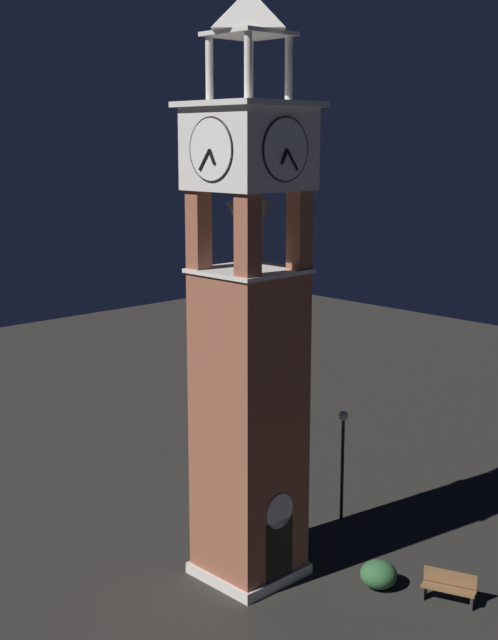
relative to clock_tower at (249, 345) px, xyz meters
name	(u,v)px	position (x,y,z in m)	size (l,w,h in m)	color
ground	(249,573)	(0.00, 0.00, -7.50)	(80.00, 80.00, 0.00)	#2A2925
clock_tower	(249,345)	(0.00, 0.00, 0.00)	(3.26, 3.26, 17.98)	#93543D
park_bench	(449,587)	(3.09, -5.41, -7.02)	(0.98, 1.65, 0.95)	brown
lamp_post	(343,446)	(5.19, 0.57, -4.65)	(0.36, 0.36, 4.15)	black
trash_bin	(202,496)	(2.37, 5.05, -7.10)	(0.52, 0.52, 0.80)	#4C4C51
shrub_near_entry	(379,574)	(2.28, -3.40, -7.08)	(1.14, 1.14, 0.85)	#336638
shrub_left_of_tower	(262,529)	(1.99, 1.43, -7.10)	(0.98, 0.98, 0.80)	#336638
shrub_behind_bench	(206,503)	(2.04, 4.41, -7.10)	(0.95, 0.95, 0.80)	#336638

